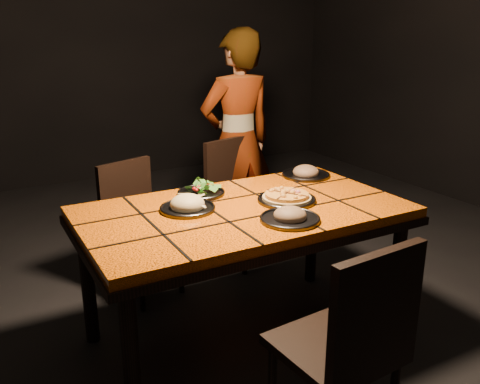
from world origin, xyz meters
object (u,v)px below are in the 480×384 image
dining_table (243,222)px  diner (237,142)px  chair_far_left (136,220)px  chair_far_right (236,192)px  plate_pizza (287,198)px  plate_pasta (187,206)px  chair_near (352,340)px

dining_table → diner: size_ratio=1.00×
chair_far_left → chair_far_right: chair_far_right is taller
chair_far_left → diner: bearing=2.9°
plate_pizza → chair_far_left: bearing=124.0°
dining_table → diner: diner is taller
diner → plate_pizza: (-0.35, -1.18, -0.04)m
diner → plate_pasta: 1.36m
plate_pizza → plate_pasta: size_ratio=1.27×
dining_table → chair_far_left: (-0.32, 0.80, -0.19)m
plate_pasta → plate_pizza: bearing=-13.9°
chair_far_left → plate_pizza: bearing=-74.4°
chair_near → chair_far_left: 1.71m
chair_far_left → diner: (0.91, 0.35, 0.33)m
chair_near → diner: bearing=-111.8°
chair_far_right → plate_pizza: 1.02m
dining_table → chair_far_left: 0.88m
dining_table → chair_far_left: bearing=111.7°
diner → chair_far_right: bearing=56.7°
chair_far_right → plate_pasta: (-0.72, -0.83, 0.28)m
chair_near → chair_far_right: (0.50, 1.82, -0.02)m
chair_far_left → chair_far_right: 0.78m
chair_near → plate_pizza: (0.29, 0.86, 0.25)m
chair_far_left → dining_table: bearing=-86.7°
chair_far_left → plate_pasta: chair_far_left is taller
dining_table → chair_near: size_ratio=1.79×
diner → dining_table: bearing=60.8°
chair_far_right → plate_pizza: size_ratio=2.50×
chair_far_left → diner: size_ratio=0.52×
chair_far_right → plate_pizza: (-0.22, -0.96, 0.27)m
chair_far_right → plate_pasta: size_ratio=3.17×
chair_far_left → plate_pizza: (0.56, -0.82, 0.29)m
chair_far_left → plate_pasta: 0.76m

